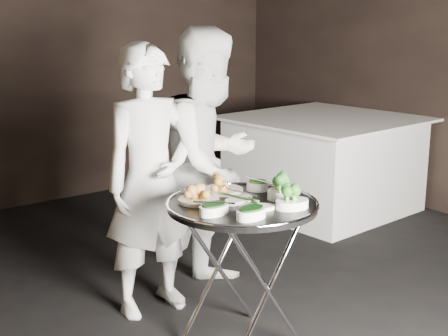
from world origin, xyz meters
TOP-DOWN VIEW (x-y plane):
  - tray_stand at (0.05, 0.24)m, footprint 0.53×0.45m
  - serving_tray at (0.05, 0.24)m, footprint 0.78×0.78m
  - potato_plate_a at (-0.12, 0.39)m, footprint 0.21×0.21m
  - potato_plate_b at (0.10, 0.46)m, footprint 0.21×0.21m
  - greens_bowl at (0.27, 0.38)m, footprint 0.12×0.12m
  - asparagus_plate_a at (0.04, 0.26)m, footprint 0.20×0.14m
  - asparagus_plate_b at (0.02, 0.11)m, footprint 0.21×0.17m
  - spinach_bowl_a at (-0.18, 0.18)m, footprint 0.18×0.13m
  - spinach_bowl_b at (-0.09, 0.02)m, footprint 0.19×0.14m
  - broccoli_bowl_a at (0.27, 0.19)m, footprint 0.20×0.16m
  - broccoli_bowl_b at (0.18, 0.02)m, footprint 0.20×0.16m
  - serving_utensils at (0.06, 0.31)m, footprint 0.59×0.43m
  - waiter_left at (-0.08, 0.91)m, footprint 0.60×0.41m
  - waiter_right at (0.37, 0.93)m, footprint 0.93×0.80m
  - dining_table at (2.24, 1.69)m, footprint 1.49×1.49m

SIDE VIEW (x-z plane):
  - dining_table at x=2.24m, z-range 0.00..0.85m
  - tray_stand at x=0.05m, z-range 0.05..0.83m
  - serving_tray at x=0.05m, z-range 0.77..0.81m
  - waiter_left at x=-0.08m, z-range 0.00..1.59m
  - asparagus_plate_a at x=0.04m, z-range 0.79..0.83m
  - asparagus_plate_b at x=0.02m, z-range 0.79..0.83m
  - spinach_bowl_a at x=-0.18m, z-range 0.79..0.86m
  - greens_bowl at x=0.27m, z-range 0.79..0.86m
  - broccoli_bowl_b at x=0.18m, z-range 0.79..0.87m
  - spinach_bowl_b at x=-0.09m, z-range 0.79..0.86m
  - broccoli_bowl_a at x=0.27m, z-range 0.79..0.87m
  - potato_plate_a at x=-0.12m, z-range 0.79..0.87m
  - potato_plate_b at x=0.10m, z-range 0.79..0.87m
  - waiter_right at x=0.37m, z-range 0.00..1.67m
  - serving_utensils at x=0.06m, z-range 0.85..0.85m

